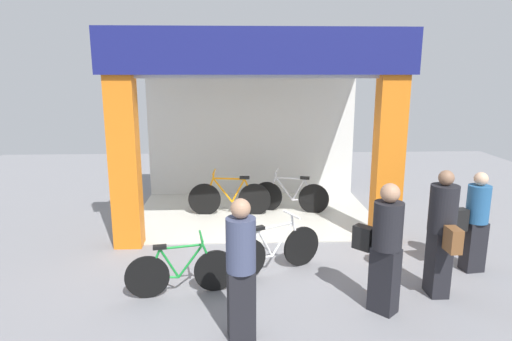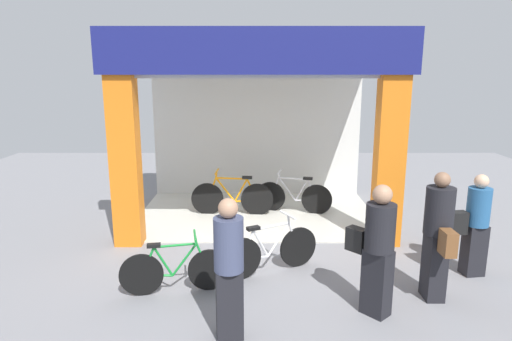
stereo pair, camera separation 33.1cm
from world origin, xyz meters
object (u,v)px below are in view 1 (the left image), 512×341
Objects in this scene: bicycle_inside_0 at (291,196)px; bicycle_parked_1 at (181,271)px; pedestrian_2 at (241,268)px; pedestrian_3 at (442,232)px; pedestrian_1 at (385,246)px; pedestrian_0 at (474,221)px; bicycle_inside_1 at (230,198)px; bicycle_parked_0 at (275,250)px.

bicycle_inside_0 is 1.09× the size of bicycle_parked_1.
bicycle_parked_1 is 0.90× the size of pedestrian_2.
pedestrian_1 is at bearing -157.73° from pedestrian_3.
pedestrian_1 is at bearing -11.57° from bicycle_parked_1.
pedestrian_0 is 2.06m from pedestrian_1.
bicycle_parked_1 is 1.42m from pedestrian_2.
bicycle_inside_0 is 4.17m from pedestrian_1.
pedestrian_3 is at bearing -51.13° from bicycle_inside_1.
bicycle_inside_0 is 1.05× the size of pedestrian_0.
bicycle_inside_0 is at bearing 76.35° from pedestrian_2.
bicycle_inside_0 is at bearing 6.27° from bicycle_inside_1.
bicycle_parked_0 is (-0.59, -2.93, -0.01)m from bicycle_inside_0.
pedestrian_3 reaches higher than pedestrian_0.
pedestrian_1 reaches higher than bicycle_inside_1.
bicycle_parked_1 is (-1.92, -3.55, -0.03)m from bicycle_inside_0.
bicycle_parked_0 is at bearing 25.11° from bicycle_parked_1.
bicycle_inside_1 is (-1.31, -0.14, 0.02)m from bicycle_inside_0.
bicycle_inside_1 is 4.44m from pedestrian_1.
bicycle_inside_0 is 0.93× the size of bicycle_inside_1.
bicycle_parked_0 is 1.47m from bicycle_parked_1.
bicycle_parked_0 is at bearing 178.88° from pedestrian_0.
bicycle_inside_1 is 4.62m from pedestrian_3.
bicycle_parked_0 is at bearing 72.62° from pedestrian_2.
pedestrian_1 reaches higher than bicycle_parked_0.
pedestrian_3 is at bearing 17.99° from pedestrian_2.
pedestrian_3 is (2.16, -0.79, 0.56)m from bicycle_parked_0.
pedestrian_3 is at bearing 22.27° from pedestrian_1.
pedestrian_3 is (0.89, 0.36, 0.03)m from pedestrian_1.
bicycle_inside_1 reaches higher than bicycle_inside_0.
bicycle_parked_1 is 2.71m from pedestrian_1.
pedestrian_1 is at bearing 15.78° from pedestrian_2.
pedestrian_1 reaches higher than bicycle_inside_0.
pedestrian_0 is at bearing 32.25° from pedestrian_1.
bicycle_inside_0 is at bearing 112.88° from pedestrian_3.
bicycle_parked_0 is 0.83× the size of pedestrian_3.
bicycle_inside_1 reaches higher than bicycle_parked_0.
pedestrian_1 reaches higher than pedestrian_0.
pedestrian_3 is (1.57, -3.72, 0.55)m from bicycle_inside_0.
pedestrian_0 is 0.93× the size of pedestrian_2.
bicycle_parked_1 is (-1.33, -0.62, -0.02)m from bicycle_parked_0.
bicycle_parked_0 is at bearing -75.54° from bicycle_inside_1.
pedestrian_2 is (0.81, -1.04, 0.52)m from bicycle_parked_1.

